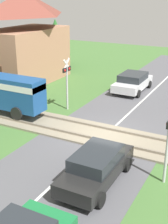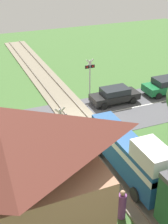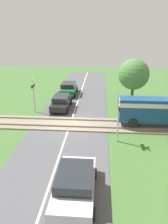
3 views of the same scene
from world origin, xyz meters
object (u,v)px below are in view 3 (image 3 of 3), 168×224
object	(u,v)px
car_far_side	(75,183)
car_behind_queue	(69,88)
car_near_crossing	(61,102)
crossing_signal_east_approach	(119,114)
crossing_signal_west_approach	(33,91)

from	to	relation	value
car_far_side	car_behind_queue	world-z (taller)	car_behind_queue
car_near_crossing	crossing_signal_east_approach	xyz separation A→B (m)	(6.69, 5.30, 1.40)
car_near_crossing	car_behind_queue	size ratio (longest dim) A/B	1.01
car_near_crossing	car_far_side	distance (m)	12.79
car_far_side	car_behind_queue	bearing A→B (deg)	-170.77
crossing_signal_west_approach	crossing_signal_east_approach	xyz separation A→B (m)	(5.42, 7.73, 0.00)
car_behind_queue	crossing_signal_east_approach	distance (m)	13.14
car_near_crossing	crossing_signal_east_approach	size ratio (longest dim) A/B	1.25
car_far_side	crossing_signal_west_approach	distance (m)	12.47
car_behind_queue	car_near_crossing	bearing A→B (deg)	0.00
car_far_side	crossing_signal_east_approach	world-z (taller)	crossing_signal_east_approach
crossing_signal_west_approach	car_near_crossing	bearing A→B (deg)	117.60
car_behind_queue	car_far_side	bearing A→B (deg)	9.23
car_behind_queue	crossing_signal_west_approach	bearing A→B (deg)	-20.39
car_near_crossing	crossing_signal_west_approach	bearing A→B (deg)	-62.40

